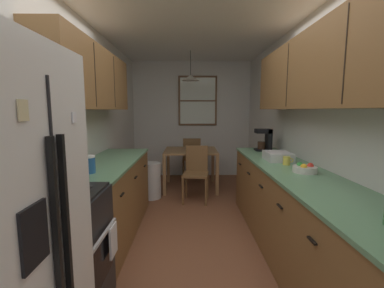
{
  "coord_description": "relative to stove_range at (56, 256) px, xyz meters",
  "views": [
    {
      "loc": [
        -0.06,
        -2.23,
        1.49
      ],
      "look_at": [
        -0.02,
        1.36,
        1.02
      ],
      "focal_mm": 24.24,
      "sensor_mm": 36.0,
      "label": 1
    }
  ],
  "objects": [
    {
      "name": "ground_plane",
      "position": [
        0.99,
        1.52,
        -0.47
      ],
      "size": [
        12.0,
        12.0,
        0.0
      ],
      "primitive_type": "plane",
      "color": "brown"
    },
    {
      "name": "wall_left",
      "position": [
        -0.36,
        1.52,
        0.8
      ],
      "size": [
        0.1,
        9.0,
        2.55
      ],
      "primitive_type": "cube",
      "color": "silver",
      "rests_on": "ground"
    },
    {
      "name": "wall_right",
      "position": [
        2.34,
        1.52,
        0.8
      ],
      "size": [
        0.1,
        9.0,
        2.55
      ],
      "primitive_type": "cube",
      "color": "silver",
      "rests_on": "ground"
    },
    {
      "name": "wall_back",
      "position": [
        0.99,
        4.17,
        0.8
      ],
      "size": [
        4.4,
        0.1,
        2.55
      ],
      "primitive_type": "cube",
      "color": "silver",
      "rests_on": "ground"
    },
    {
      "name": "ceiling_slab",
      "position": [
        0.99,
        1.52,
        2.12
      ],
      "size": [
        4.4,
        9.0,
        0.08
      ],
      "primitive_type": "cube",
      "color": "white"
    },
    {
      "name": "stove_range",
      "position": [
        0.0,
        0.0,
        0.0
      ],
      "size": [
        0.66,
        0.64,
        1.1
      ],
      "color": "black",
      "rests_on": "ground"
    },
    {
      "name": "microwave_over_range",
      "position": [
        -0.11,
        0.0,
        1.16
      ],
      "size": [
        0.39,
        0.57,
        0.3
      ],
      "color": "black"
    },
    {
      "name": "counter_left",
      "position": [
        -0.01,
        1.28,
        -0.02
      ],
      "size": [
        0.64,
        1.91,
        0.9
      ],
      "color": "brown",
      "rests_on": "ground"
    },
    {
      "name": "upper_cabinets_left",
      "position": [
        -0.15,
        1.23,
        1.36
      ],
      "size": [
        0.33,
        1.99,
        0.67
      ],
      "color": "brown"
    },
    {
      "name": "counter_right",
      "position": [
        1.99,
        0.61,
        -0.02
      ],
      "size": [
        0.64,
        3.41,
        0.9
      ],
      "color": "brown",
      "rests_on": "ground"
    },
    {
      "name": "upper_cabinets_right",
      "position": [
        2.13,
        0.56,
        1.38
      ],
      "size": [
        0.33,
        3.09,
        0.7
      ],
      "color": "brown"
    },
    {
      "name": "dining_table",
      "position": [
        0.97,
        3.11,
        0.17
      ],
      "size": [
        0.98,
        0.89,
        0.74
      ],
      "color": "olive",
      "rests_on": "ground"
    },
    {
      "name": "dining_chair_near",
      "position": [
        1.05,
        2.46,
        0.03
      ],
      "size": [
        0.45,
        0.45,
        0.9
      ],
      "color": "brown",
      "rests_on": "ground"
    },
    {
      "name": "dining_chair_far",
      "position": [
        0.99,
        3.77,
        0.03
      ],
      "size": [
        0.4,
        0.4,
        0.9
      ],
      "color": "brown",
      "rests_on": "ground"
    },
    {
      "name": "pendant_light",
      "position": [
        0.97,
        3.11,
        1.6
      ],
      "size": [
        0.32,
        0.32,
        0.53
      ],
      "color": "black"
    },
    {
      "name": "back_window",
      "position": [
        1.13,
        4.1,
        1.22
      ],
      "size": [
        0.85,
        0.05,
        1.09
      ],
      "color": "brown"
    },
    {
      "name": "trash_bin",
      "position": [
        0.29,
        2.57,
        -0.17
      ],
      "size": [
        0.32,
        0.32,
        0.61
      ],
      "primitive_type": "cylinder",
      "color": "silver",
      "rests_on": "ground"
    },
    {
      "name": "storage_canister",
      "position": [
        -0.01,
        0.68,
        0.51
      ],
      "size": [
        0.12,
        0.12,
        0.16
      ],
      "color": "#265999",
      "rests_on": "counter_left"
    },
    {
      "name": "dish_towel",
      "position": [
        0.35,
        0.16,
        0.03
      ],
      "size": [
        0.02,
        0.16,
        0.24
      ],
      "primitive_type": "cube",
      "color": "white"
    },
    {
      "name": "coffee_maker",
      "position": [
        2.04,
        2.01,
        0.59
      ],
      "size": [
        0.22,
        0.18,
        0.32
      ],
      "color": "black",
      "rests_on": "counter_right"
    },
    {
      "name": "mug_by_coffeemaker",
      "position": [
        1.99,
        1.02,
        0.47
      ],
      "size": [
        0.11,
        0.08,
        0.09
      ],
      "color": "#E5CC4C",
      "rests_on": "counter_right"
    },
    {
      "name": "fruit_bowl",
      "position": [
        2.03,
        0.68,
        0.47
      ],
      "size": [
        0.22,
        0.22,
        0.09
      ],
      "color": "silver",
      "rests_on": "counter_right"
    },
    {
      "name": "dish_rack",
      "position": [
        1.98,
        1.27,
        0.48
      ],
      "size": [
        0.28,
        0.34,
        0.1
      ],
      "primitive_type": "cube",
      "color": "silver",
      "rests_on": "counter_right"
    },
    {
      "name": "table_serving_bowl",
      "position": [
        0.97,
        3.15,
        0.3
      ],
      "size": [
        0.2,
        0.2,
        0.06
      ],
      "primitive_type": "cylinder",
      "color": "#4C7299",
      "rests_on": "dining_table"
    }
  ]
}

